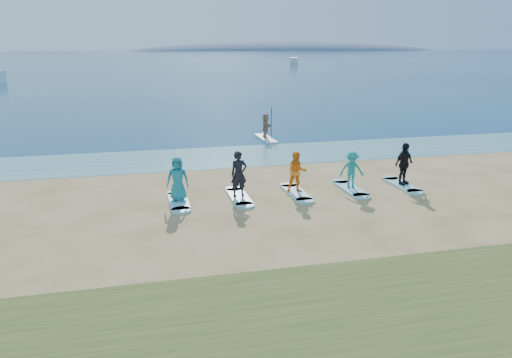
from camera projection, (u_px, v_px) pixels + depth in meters
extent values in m
plane|color=tan|center=(284.00, 226.00, 16.37)|extent=(600.00, 600.00, 0.00)
plane|color=teal|center=(226.00, 156.00, 26.20)|extent=(600.00, 600.00, 0.00)
plane|color=navy|center=(145.00, 59.00, 166.15)|extent=(600.00, 600.00, 0.00)
ellipsoid|color=slate|center=(291.00, 50.00, 318.88)|extent=(220.00, 56.00, 18.00)
cube|color=silver|center=(266.00, 139.00, 30.72)|extent=(0.75, 3.01, 0.12)
imported|color=tan|center=(266.00, 126.00, 30.51)|extent=(0.47, 1.38, 1.48)
cube|color=silver|center=(294.00, 65.00, 125.49)|extent=(3.49, 5.61, 1.80)
cube|color=#94D6E6|center=(179.00, 201.00, 18.75)|extent=(0.70, 2.20, 0.09)
imported|color=teal|center=(178.00, 179.00, 18.51)|extent=(0.91, 0.69, 1.67)
cube|color=#94D6E6|center=(239.00, 197.00, 19.28)|extent=(0.70, 2.20, 0.09)
imported|color=black|center=(239.00, 174.00, 19.03)|extent=(0.68, 0.48, 1.76)
cube|color=#94D6E6|center=(296.00, 193.00, 19.81)|extent=(0.70, 2.20, 0.09)
imported|color=orange|center=(297.00, 172.00, 19.58)|extent=(0.87, 0.73, 1.62)
cube|color=#94D6E6|center=(351.00, 189.00, 20.34)|extent=(0.70, 2.20, 0.09)
imported|color=teal|center=(352.00, 170.00, 20.13)|extent=(1.08, 0.76, 1.51)
cube|color=#94D6E6|center=(402.00, 185.00, 20.87)|extent=(0.70, 2.20, 0.09)
imported|color=black|center=(404.00, 164.00, 20.63)|extent=(1.11, 0.79, 1.75)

